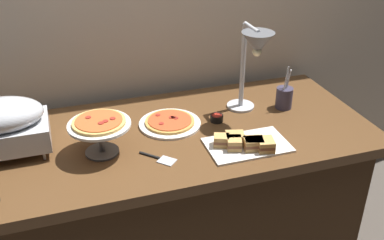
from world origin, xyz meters
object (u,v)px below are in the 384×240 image
pizza_plate_center (99,127)px  sauce_cup_near (217,118)px  sandwich_platter (246,143)px  heat_lamp (254,51)px  chafing_dish (2,124)px  pizza_plate_front (170,123)px  utensil_holder (284,97)px  serving_spatula (159,158)px

pizza_plate_center → sauce_cup_near: (0.57, 0.11, -0.11)m
sauce_cup_near → sandwich_platter: bearing=-82.6°
heat_lamp → pizza_plate_center: (-0.74, -0.10, -0.22)m
chafing_dish → sauce_cup_near: chafing_dish is taller
pizza_plate_front → sandwich_platter: bearing=-49.2°
sauce_cup_near → utensil_holder: 0.38m
chafing_dish → pizza_plate_center: size_ratio=1.40×
sandwich_platter → utensil_holder: (0.34, 0.30, 0.03)m
heat_lamp → pizza_plate_front: size_ratio=1.52×
sauce_cup_near → pizza_plate_front: bearing=171.3°
heat_lamp → serving_spatula: size_ratio=3.13×
serving_spatula → pizza_plate_center: bearing=150.6°
chafing_dish → utensil_holder: chafing_dish is taller
utensil_holder → pizza_plate_front: bearing=179.6°
chafing_dish → serving_spatula: size_ratio=2.57×
sandwich_platter → serving_spatula: 0.39m
chafing_dish → heat_lamp: (1.13, -0.02, 0.20)m
sandwich_platter → sauce_cup_near: sandwich_platter is taller
pizza_plate_front → utensil_holder: (0.60, -0.00, 0.05)m
pizza_plate_front → utensil_holder: size_ratio=1.28×
sauce_cup_near → pizza_plate_center: bearing=-169.1°
heat_lamp → pizza_plate_front: (-0.40, 0.05, -0.33)m
sandwich_platter → serving_spatula: (-0.39, 0.04, -0.02)m
pizza_plate_front → serving_spatula: size_ratio=2.05×
chafing_dish → pizza_plate_front: 0.74m
pizza_plate_front → utensil_holder: utensil_holder is taller
heat_lamp → pizza_plate_front: heat_lamp is taller
chafing_dish → sandwich_platter: chafing_dish is taller
heat_lamp → sandwich_platter: size_ratio=1.25×
pizza_plate_center → sauce_cup_near: bearing=10.9°
pizza_plate_center → sauce_cup_near: size_ratio=4.21×
heat_lamp → sauce_cup_near: (-0.17, 0.01, -0.33)m
heat_lamp → pizza_plate_center: heat_lamp is taller
utensil_holder → serving_spatula: (-0.73, -0.26, -0.06)m
pizza_plate_front → sauce_cup_near: size_ratio=4.70×
sauce_cup_near → utensil_holder: utensil_holder is taller
heat_lamp → sandwich_platter: 0.43m
pizza_plate_front → sauce_cup_near: sauce_cup_near is taller
sandwich_platter → pizza_plate_center: bearing=165.3°
chafing_dish → pizza_plate_center: 0.41m
heat_lamp → sandwich_platter: bearing=-117.9°
sauce_cup_near → utensil_holder: size_ratio=0.27×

